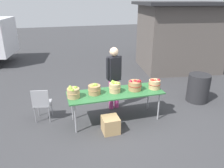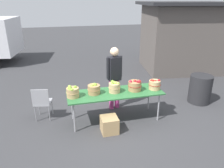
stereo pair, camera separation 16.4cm
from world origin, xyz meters
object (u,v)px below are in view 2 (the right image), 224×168
(apple_basket_green_1, at_px, (94,89))
(apple_basket_red_1, at_px, (155,85))
(apple_basket_red_0, at_px, (135,86))
(trash_barrel, at_px, (200,89))
(apple_basket_green_2, at_px, (114,87))
(vendor_adult, at_px, (114,74))
(apple_basket_green_0, at_px, (73,92))
(folding_chair, at_px, (42,101))
(produce_crate, at_px, (109,125))
(market_table, at_px, (115,94))

(apple_basket_green_1, distance_m, apple_basket_red_1, 1.51)
(apple_basket_red_0, bearing_deg, apple_basket_green_1, 177.04)
(trash_barrel, bearing_deg, apple_basket_green_1, -174.53)
(apple_basket_green_2, distance_m, vendor_adult, 0.63)
(apple_basket_green_0, xyz_separation_m, folding_chair, (-0.73, 0.48, -0.37))
(apple_basket_green_2, distance_m, apple_basket_red_1, 1.02)
(apple_basket_red_0, height_order, produce_crate, apple_basket_red_0)
(apple_basket_green_2, height_order, vendor_adult, vendor_adult)
(apple_basket_green_1, bearing_deg, produce_crate, -66.17)
(produce_crate, bearing_deg, apple_basket_red_0, 32.63)
(produce_crate, bearing_deg, folding_chair, 146.87)
(folding_chair, bearing_deg, apple_basket_green_1, 172.48)
(market_table, bearing_deg, vendor_adult, 76.70)
(apple_basket_red_0, distance_m, trash_barrel, 2.24)
(apple_basket_red_1, xyz_separation_m, produce_crate, (-1.27, -0.44, -0.68))
(apple_basket_green_2, height_order, folding_chair, apple_basket_green_2)
(apple_basket_green_0, distance_m, apple_basket_red_1, 2.01)
(market_table, relative_size, apple_basket_red_1, 7.59)
(apple_basket_green_1, bearing_deg, apple_basket_green_0, -173.37)
(apple_basket_red_1, distance_m, produce_crate, 1.51)
(apple_basket_green_0, relative_size, folding_chair, 0.35)
(folding_chair, bearing_deg, apple_basket_red_1, -179.40)
(apple_basket_green_0, distance_m, produce_crate, 1.12)
(apple_basket_green_2, bearing_deg, produce_crate, -116.38)
(market_table, xyz_separation_m, trash_barrel, (2.66, 0.35, -0.30))
(vendor_adult, xyz_separation_m, folding_chair, (-1.88, -0.15, -0.50))
(apple_basket_green_0, bearing_deg, apple_basket_red_1, -1.09)
(folding_chair, xyz_separation_m, trash_barrel, (4.40, -0.11, -0.10))
(market_table, distance_m, trash_barrel, 2.70)
(produce_crate, bearing_deg, apple_basket_green_1, 113.83)
(apple_basket_red_1, bearing_deg, apple_basket_red_0, 174.96)
(apple_basket_red_0, height_order, trash_barrel, apple_basket_red_0)
(apple_basket_green_1, bearing_deg, market_table, -5.13)
(folding_chair, relative_size, trash_barrel, 1.05)
(apple_basket_red_1, height_order, trash_barrel, apple_basket_red_1)
(folding_chair, bearing_deg, apple_basket_green_2, 176.73)
(apple_basket_red_1, bearing_deg, apple_basket_green_0, 178.91)
(folding_chair, bearing_deg, apple_basket_red_0, 179.36)
(market_table, relative_size, apple_basket_red_0, 6.87)
(market_table, distance_m, apple_basket_red_0, 0.52)
(market_table, distance_m, vendor_adult, 0.70)
(apple_basket_green_2, xyz_separation_m, folding_chair, (-1.72, 0.45, -0.37))
(vendor_adult, distance_m, folding_chair, 1.95)
(apple_basket_green_0, xyz_separation_m, trash_barrel, (3.67, 0.36, -0.47))
(apple_basket_red_0, bearing_deg, apple_basket_red_1, -5.04)
(apple_basket_green_1, relative_size, produce_crate, 0.82)
(apple_basket_green_1, relative_size, apple_basket_red_1, 1.01)
(market_table, xyz_separation_m, apple_basket_red_1, (1.00, -0.05, 0.16))
(apple_basket_green_2, xyz_separation_m, apple_basket_red_1, (1.02, -0.07, -0.01))
(apple_basket_red_1, distance_m, folding_chair, 2.81)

